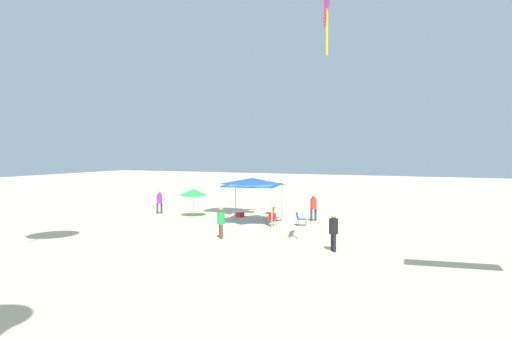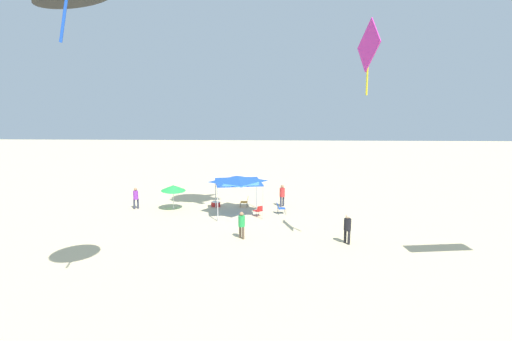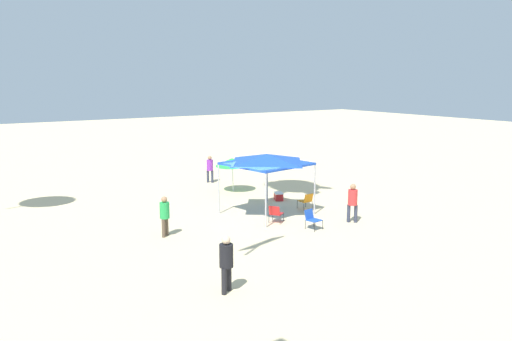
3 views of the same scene
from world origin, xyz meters
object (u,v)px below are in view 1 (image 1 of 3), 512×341
Objects in this scene: beach_umbrella at (193,192)px; folding_chair_near_cooler at (271,212)px; folding_chair_left_of_tent at (300,218)px; person_watching_sky at (159,200)px; person_kite_handler at (313,205)px; person_by_tent at (334,229)px; folding_chair_facing_ocean at (271,218)px; person_far_stroller at (221,220)px; cooler_box at (239,214)px; canopy_tent at (253,182)px.

beach_umbrella is 5.64m from folding_chair_near_cooler.
person_watching_sky is at bearing 75.44° from folding_chair_left_of_tent.
person_kite_handler is 1.05× the size of person_watching_sky.
person_by_tent is (-6.45, 8.15, 0.56)m from folding_chair_near_cooler.
person_watching_sky is (8.39, 0.86, 0.50)m from folding_chair_near_cooler.
beach_umbrella reaches higher than folding_chair_facing_ocean.
folding_chair_facing_ocean is 3.46m from person_kite_handler.
person_far_stroller reaches higher than folding_chair_left_of_tent.
cooler_box is 0.44× the size of person_watching_sky.
person_by_tent is at bearing 137.15° from cooler_box.
folding_chair_facing_ocean is (-1.51, 0.54, -2.13)m from canopy_tent.
folding_chair_left_of_tent is 6.17m from person_far_stroller.
folding_chair_facing_ocean is 1.00× the size of folding_chair_left_of_tent.
beach_umbrella is 2.74× the size of cooler_box.
cooler_box is 7.97m from person_far_stroller.
person_far_stroller is 1.00× the size of person_watching_sky.
person_watching_sky is at bearing -148.52° from person_by_tent.
folding_chair_near_cooler is at bearing -100.19° from canopy_tent.
folding_chair_near_cooler is at bearing 147.49° from person_watching_sky.
folding_chair_left_of_tent is at bearing 114.78° from person_far_stroller.
person_by_tent is (-8.79, 8.15, 0.83)m from cooler_box.
person_far_stroller is at bearing 43.66° from folding_chair_facing_ocean.
person_kite_handler is (-5.22, -0.30, 0.82)m from cooler_box.
person_by_tent reaches higher than person_far_stroller.
cooler_box is 12.01m from person_by_tent.
person_by_tent is at bearing 115.48° from person_watching_sky.
canopy_tent is at bearing -10.58° from folding_chair_near_cooler.
canopy_tent is 4.34m from person_kite_handler.
person_far_stroller reaches higher than cooler_box.
person_by_tent is (-11.86, 7.13, -0.67)m from beach_umbrella.
person_by_tent is 16.54m from person_watching_sky.
person_watching_sky is at bearing -46.81° from folding_chair_facing_ocean.
folding_chair_near_cooler is 2.95m from person_kite_handler.
canopy_tent is 2.30× the size of person_watching_sky.
person_kite_handler reaches higher than folding_chair_facing_ocean.
person_far_stroller reaches higher than folding_chair_facing_ocean.
beach_umbrella is (5.03, -1.06, -0.90)m from canopy_tent.
folding_chair_left_of_tent is 11.13m from person_watching_sky.
folding_chair_left_of_tent is at bearing 136.64° from person_watching_sky.
folding_chair_facing_ocean is 7.68m from person_by_tent.
folding_chair_left_of_tent is 1.12× the size of cooler_box.
beach_umbrella reaches higher than cooler_box.
person_by_tent is (-6.83, 6.06, -1.57)m from canopy_tent.
folding_chair_left_of_tent reaches higher than cooler_box.
cooler_box is at bearing 149.71° from person_watching_sky.
cooler_box is 6.16m from person_watching_sky.
folding_chair_facing_ocean is at bearing 166.20° from beach_umbrella.
folding_chair_left_of_tent is 0.49× the size of person_watching_sky.
person_kite_handler reaches higher than person_watching_sky.
person_far_stroller is at bearing 23.50° from person_kite_handler.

